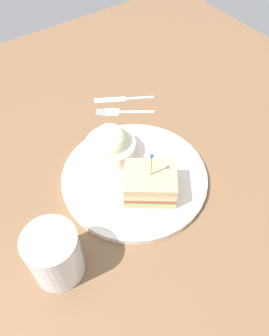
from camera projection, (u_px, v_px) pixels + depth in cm
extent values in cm
cube|color=brown|center=(134.00, 182.00, 62.28)|extent=(115.72, 115.72, 2.00)
cylinder|color=silver|center=(134.00, 177.00, 61.04)|extent=(26.27, 26.27, 1.18)
cube|color=tan|center=(148.00, 191.00, 57.59)|extent=(11.01, 10.65, 1.39)
cube|color=#478438|center=(148.00, 188.00, 56.89)|extent=(11.01, 10.65, 0.40)
cube|color=red|center=(148.00, 186.00, 56.54)|extent=(11.01, 10.65, 0.50)
cube|color=#E0B784|center=(148.00, 183.00, 55.87)|extent=(11.01, 10.65, 1.22)
cube|color=tan|center=(148.00, 178.00, 54.85)|extent=(11.01, 10.65, 1.39)
cylinder|color=tan|center=(149.00, 168.00, 52.78)|extent=(0.30, 0.30, 5.32)
sphere|color=blue|center=(149.00, 157.00, 50.71)|extent=(0.70, 0.70, 0.70)
cylinder|color=silver|center=(111.00, 148.00, 62.61)|extent=(9.29, 9.29, 3.05)
sphere|color=beige|center=(110.00, 141.00, 61.19)|extent=(6.69, 6.69, 6.69)
cylinder|color=beige|center=(55.00, 257.00, 47.85)|extent=(6.75, 6.75, 7.90)
cylinder|color=white|center=(54.00, 255.00, 47.29)|extent=(7.67, 7.67, 9.34)
cube|color=silver|center=(137.00, 112.00, 72.69)|extent=(6.59, 4.80, 0.35)
cube|color=silver|center=(111.00, 112.00, 72.66)|extent=(4.21, 3.85, 0.35)
cube|color=silver|center=(101.00, 109.00, 73.11)|extent=(1.75, 1.28, 0.35)
cube|color=silver|center=(101.00, 111.00, 72.80)|extent=(1.75, 1.28, 0.35)
cube|color=silver|center=(101.00, 113.00, 72.49)|extent=(1.75, 1.28, 0.35)
cube|color=silver|center=(101.00, 114.00, 72.17)|extent=(1.75, 1.28, 0.35)
cube|color=silver|center=(136.00, 98.00, 75.58)|extent=(7.35, 4.51, 0.35)
cube|color=silver|center=(110.00, 99.00, 75.21)|extent=(6.83, 4.75, 0.24)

